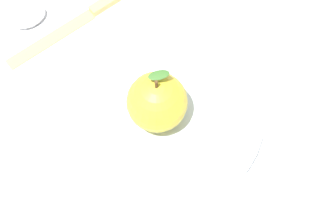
{
  "coord_description": "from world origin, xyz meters",
  "views": [
    {
      "loc": [
        -0.29,
        -0.09,
        0.56
      ],
      "look_at": [
        -0.04,
        -0.02,
        0.02
      ],
      "focal_mm": 53.2,
      "sensor_mm": 36.0,
      "label": 1
    }
  ],
  "objects": [
    {
      "name": "ground_plane",
      "position": [
        0.0,
        0.0,
        0.0
      ],
      "size": [
        2.4,
        2.4,
        0.0
      ],
      "primitive_type": "plane",
      "color": "silver"
    },
    {
      "name": "apple",
      "position": [
        -0.04,
        -0.01,
        0.05
      ],
      "size": [
        0.07,
        0.07,
        0.08
      ],
      "color": "gold",
      "rests_on": "dinner_plate"
    },
    {
      "name": "dinner_plate",
      "position": [
        -0.04,
        -0.02,
        0.01
      ],
      "size": [
        0.23,
        0.23,
        0.01
      ],
      "color": "silver",
      "rests_on": "ground_plane"
    },
    {
      "name": "spoon",
      "position": [
        0.08,
        0.19,
        0.01
      ],
      "size": [
        0.16,
        0.12,
        0.01
      ],
      "color": "silver",
      "rests_on": "ground_plane"
    },
    {
      "name": "knife",
      "position": [
        0.09,
        0.12,
        0.0
      ],
      "size": [
        0.19,
        0.14,
        0.01
      ],
      "color": "#D8B766",
      "rests_on": "ground_plane"
    }
  ]
}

